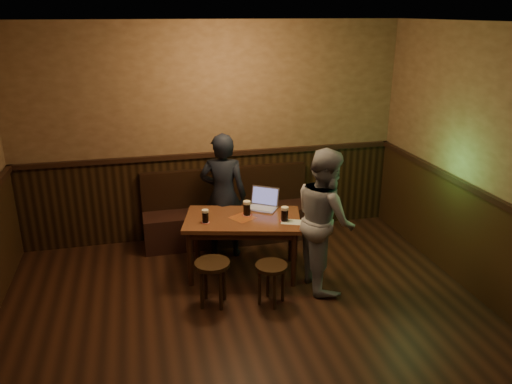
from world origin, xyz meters
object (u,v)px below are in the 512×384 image
object	(u,v)px
laptop	(263,203)
person_suit	(223,196)
bench	(228,217)
stool_left	(212,271)
pint_left	(205,216)
pub_table	(243,225)
person_grey	(325,219)
stool_right	(271,272)
pint_right	(285,214)
pint_mid	(247,208)

from	to	relation	value
laptop	person_suit	world-z (taller)	person_suit
bench	stool_left	distance (m)	1.59
pint_left	laptop	distance (m)	0.78
pub_table	bench	bearing A→B (deg)	104.30
bench	laptop	bearing A→B (deg)	-66.65
person_grey	person_suit	bearing A→B (deg)	44.19
stool_right	pint_right	bearing A→B (deg)	60.70
pint_left	pint_mid	distance (m)	0.50
person_suit	stool_left	bearing A→B (deg)	92.24
pint_mid	pint_right	xyz separation A→B (m)	(0.37, -0.26, -0.00)
stool_right	pint_mid	size ratio (longest dim) A/B	2.58
bench	laptop	size ratio (longest dim) A/B	5.12
pint_mid	person_suit	distance (m)	0.50
stool_left	pint_mid	size ratio (longest dim) A/B	2.82
pub_table	pint_left	bearing A→B (deg)	-161.33
bench	pint_right	world-z (taller)	bench
stool_left	pint_left	distance (m)	0.67
stool_left	pint_mid	xyz separation A→B (m)	(0.51, 0.65, 0.39)
person_suit	person_grey	world-z (taller)	person_grey
stool_left	laptop	world-z (taller)	laptop
bench	pint_mid	xyz separation A→B (m)	(0.06, -0.87, 0.47)
stool_left	bench	bearing A→B (deg)	73.71
stool_left	stool_right	world-z (taller)	stool_left
stool_left	person_suit	bearing A→B (deg)	74.05
pint_left	person_grey	world-z (taller)	person_grey
pint_right	stool_right	bearing A→B (deg)	-119.30
stool_left	person_suit	world-z (taller)	person_suit
stool_left	stool_right	size ratio (longest dim) A/B	1.09
person_grey	laptop	bearing A→B (deg)	36.99
bench	person_suit	size ratio (longest dim) A/B	1.41
bench	stool_right	world-z (taller)	bench
pub_table	person_suit	xyz separation A→B (m)	(-0.13, 0.53, 0.18)
stool_right	pint_left	size ratio (longest dim) A/B	2.96
pint_left	pint_right	distance (m)	0.88
stool_left	pint_right	distance (m)	1.04
stool_right	pint_mid	bearing A→B (deg)	96.17
pub_table	pint_right	xyz separation A→B (m)	(0.43, -0.20, 0.17)
pint_right	person_grey	distance (m)	0.46
pint_mid	person_suit	bearing A→B (deg)	111.98
bench	pub_table	size ratio (longest dim) A/B	1.53
pint_mid	person_grey	xyz separation A→B (m)	(0.75, -0.52, 0.00)
pint_mid	person_grey	size ratio (longest dim) A/B	0.11
stool_left	person_grey	distance (m)	1.32
stool_right	pint_right	xyz separation A→B (m)	(0.29, 0.51, 0.42)
pub_table	stool_right	xyz separation A→B (m)	(0.15, -0.71, -0.24)
pub_table	person_grey	distance (m)	0.95
pint_mid	person_suit	xyz separation A→B (m)	(-0.19, 0.47, -0.00)
stool_left	stool_right	distance (m)	0.61
stool_left	pint_right	bearing A→B (deg)	24.05
pint_right	laptop	world-z (taller)	laptop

